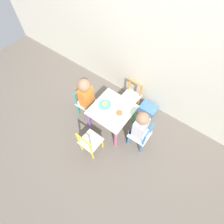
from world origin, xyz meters
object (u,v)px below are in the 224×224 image
chair_blue (141,135)px  child_left (87,95)px  kids_table (112,112)px  chair_orange (131,97)px  child_right (139,126)px  chair_yellow (90,143)px  plate_left (105,105)px  chair_teal (85,103)px  storage_bin (148,109)px  plate_right (119,113)px

chair_blue → child_left: 0.95m
kids_table → child_left: bearing=-176.8°
kids_table → chair_blue: (0.49, 0.01, -0.14)m
chair_orange → child_right: child_right is taller
chair_yellow → plate_left: 0.55m
plate_left → chair_yellow: bearing=-77.3°
chair_teal → kids_table: bearing=-90.0°
chair_yellow → storage_bin: chair_yellow is taller
child_left → storage_bin: (0.75, 0.59, -0.40)m
chair_teal → storage_bin: size_ratio=1.89×
chair_yellow → child_left: (-0.42, 0.47, 0.22)m
kids_table → child_right: bearing=0.8°
chair_blue → child_left: child_left is taller
chair_orange → plate_right: 0.55m
plate_right → storage_bin: plate_right is taller
chair_orange → plate_left: chair_orange is taller
kids_table → plate_right: bearing=0.0°
child_right → child_left: (-0.87, -0.03, 0.02)m
chair_orange → plate_right: (0.10, -0.49, 0.23)m
kids_table → chair_teal: chair_teal is taller
plate_right → chair_teal: bearing=-177.5°
child_left → chair_orange: bearing=-44.2°
chair_blue → child_right: size_ratio=0.68×
chair_orange → child_right: bearing=-47.6°
chair_blue → storage_bin: size_ratio=1.89×
plate_left → chair_orange: bearing=74.6°
chair_yellow → child_left: child_left is taller
kids_table → plate_left: bearing=180.0°
chair_blue → plate_right: chair_blue is taller
chair_orange → chair_teal: bearing=-132.5°
chair_teal → chair_yellow: bearing=-137.1°
kids_table → child_right: size_ratio=0.73×
chair_teal → child_right: 0.95m
plate_right → storage_bin: 0.73m
chair_teal → child_left: (0.06, 0.00, 0.22)m
child_left → storage_bin: size_ratio=2.85×
chair_teal → chair_yellow: (0.48, -0.47, 0.00)m
plate_right → child_left: bearing=-177.5°
kids_table → child_left: 0.44m
child_right → child_left: child_left is taller
kids_table → chair_blue: bearing=0.8°
chair_orange → plate_left: bearing=-103.5°
chair_teal → plate_left: bearing=-89.0°
plate_right → chair_yellow: bearing=-104.6°
chair_teal → child_right: size_ratio=0.68×
chair_yellow → plate_left: bearing=-76.3°
chair_teal → storage_bin: bearing=-56.8°
chair_teal → plate_left: chair_teal is taller
child_right → plate_right: size_ratio=3.98×
plate_right → chair_blue: bearing=1.1°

